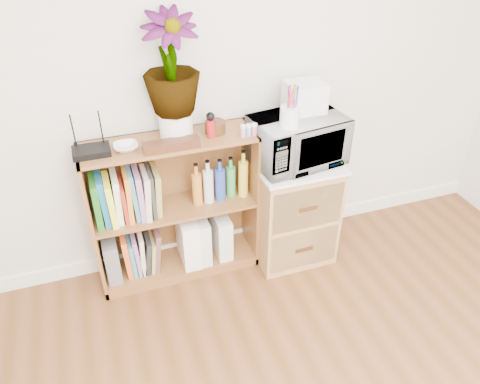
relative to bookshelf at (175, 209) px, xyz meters
name	(u,v)px	position (x,y,z in m)	size (l,w,h in m)	color
skirting_board	(224,237)	(0.35, 0.14, -0.42)	(4.00, 0.02, 0.10)	white
bookshelf	(175,209)	(0.00, 0.00, 0.00)	(1.00, 0.30, 0.95)	brown
wicker_unit	(291,209)	(0.75, -0.08, -0.12)	(0.50, 0.45, 0.70)	#9E7542
microwave	(297,140)	(0.75, -0.08, 0.39)	(0.53, 0.36, 0.29)	white
pen_cup	(289,117)	(0.65, -0.17, 0.60)	(0.11, 0.11, 0.12)	white
small_appliance	(305,97)	(0.81, -0.01, 0.62)	(0.22, 0.18, 0.17)	white
router	(91,151)	(-0.41, -0.02, 0.49)	(0.19, 0.13, 0.04)	black
white_bowl	(126,147)	(-0.24, -0.03, 0.49)	(0.13, 0.13, 0.03)	silver
plant_pot	(176,125)	(0.05, 0.02, 0.55)	(0.18, 0.18, 0.16)	white
potted_plant	(171,64)	(0.05, 0.02, 0.90)	(0.30, 0.30, 0.53)	#29672D
trinket_box	(172,145)	(0.00, -0.10, 0.50)	(0.31, 0.08, 0.05)	#3C1D10
kokeshi_doll	(211,129)	(0.23, -0.04, 0.53)	(0.05, 0.05, 0.11)	#A71418
wooden_bowl	(215,127)	(0.27, 0.01, 0.51)	(0.12, 0.12, 0.07)	#3A2210
paint_jars	(249,131)	(0.44, -0.09, 0.51)	(0.12, 0.04, 0.06)	pink
file_box	(112,257)	(-0.42, 0.00, -0.26)	(0.08, 0.23, 0.28)	slate
magazine_holder_left	(188,238)	(0.06, -0.01, -0.24)	(0.11, 0.27, 0.33)	white
magazine_holder_mid	(199,237)	(0.14, -0.01, -0.25)	(0.10, 0.25, 0.32)	silver
magazine_holder_right	(221,233)	(0.28, -0.01, -0.26)	(0.09, 0.24, 0.30)	silver
cookbooks	(126,195)	(-0.27, 0.00, 0.17)	(0.38, 0.20, 0.31)	#1E6B1C
liquor_bottles	(219,179)	(0.29, 0.00, 0.16)	(0.35, 0.06, 0.31)	orange
lower_books	(141,251)	(-0.24, 0.00, -0.27)	(0.24, 0.19, 0.29)	orange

